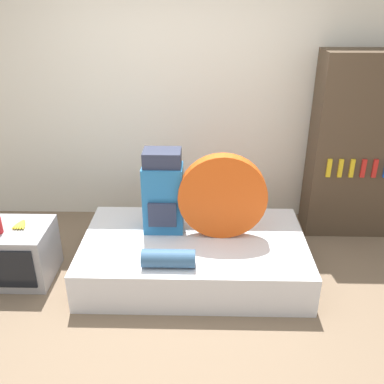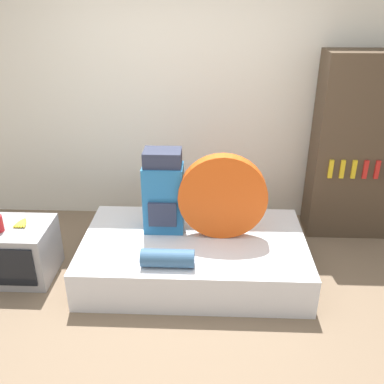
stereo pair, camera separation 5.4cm
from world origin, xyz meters
name	(u,v)px [view 2 (the right image)]	position (x,y,z in m)	size (l,w,h in m)	color
ground_plane	(170,319)	(0.00, 0.00, 0.00)	(16.00, 16.00, 0.00)	brown
wall_back	(182,98)	(0.00, 1.74, 1.30)	(8.00, 0.05, 2.60)	silver
bed	(194,256)	(0.17, 0.61, 0.17)	(1.93, 1.14, 0.35)	silver
backpack	(163,193)	(-0.11, 0.78, 0.71)	(0.34, 0.27, 0.74)	#23669E
tent_bag	(223,197)	(0.40, 0.68, 0.72)	(0.75, 0.11, 0.75)	#D14C14
sleeping_roll	(168,258)	(-0.03, 0.21, 0.42)	(0.42, 0.14, 0.14)	#33567A
television	(21,251)	(-1.34, 0.52, 0.24)	(0.55, 0.52, 0.49)	#939399
banana_bunch	(22,223)	(-1.30, 0.56, 0.50)	(0.12, 0.16, 0.03)	yellow
bookshelf	(356,148)	(1.70, 1.43, 0.91)	(0.81, 0.39, 1.81)	#473828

